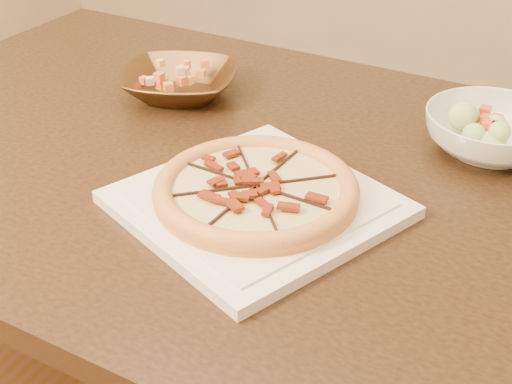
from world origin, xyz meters
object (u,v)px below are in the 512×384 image
(plate, at_px, (256,204))
(salad_bowl, at_px, (491,133))
(dining_table, at_px, (233,203))
(pizza, at_px, (256,190))
(bronze_bowl, at_px, (180,83))

(plate, distance_m, salad_bowl, 0.42)
(dining_table, relative_size, plate, 3.40)
(plate, xyz_separation_m, salad_bowl, (0.26, 0.33, 0.02))
(dining_table, height_order, plate, plate)
(dining_table, distance_m, pizza, 0.21)
(bronze_bowl, bearing_deg, plate, -42.71)
(dining_table, distance_m, bronze_bowl, 0.28)
(pizza, distance_m, bronze_bowl, 0.42)
(pizza, height_order, salad_bowl, salad_bowl)
(plate, bearing_deg, salad_bowl, 52.14)
(pizza, bearing_deg, salad_bowl, 52.14)
(salad_bowl, bearing_deg, dining_table, -151.11)
(dining_table, relative_size, bronze_bowl, 7.02)
(dining_table, bearing_deg, salad_bowl, 28.89)
(dining_table, height_order, salad_bowl, salad_bowl)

